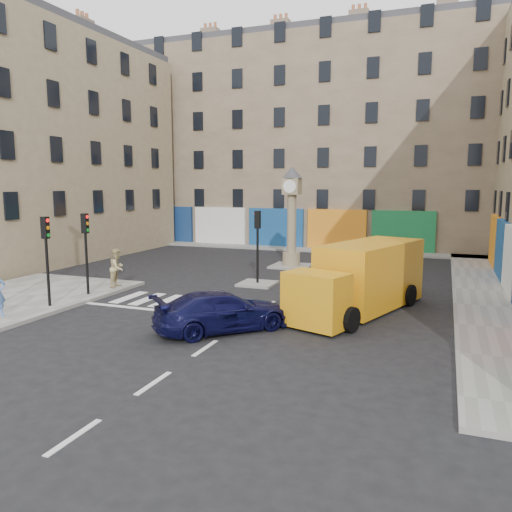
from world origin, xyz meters
The scene contains 14 objects.
ground centered at (0.00, 0.00, 0.00)m, with size 120.00×120.00×0.00m, color black.
sidewalk_right centered at (8.70, 10.00, 0.07)m, with size 2.60×30.00×0.15m, color gray.
sidewalk_far centered at (-4.00, 22.20, 0.07)m, with size 32.00×2.40×0.15m, color gray.
island_near centered at (-2.00, 8.00, 0.06)m, with size 1.80×1.80×0.12m, color gray.
island_far centered at (-2.00, 14.00, 0.06)m, with size 2.40×2.40×0.12m, color gray.
building_far centered at (-4.00, 28.00, 8.50)m, with size 32.00×10.00×17.00m, color #8D785E.
building_left centered at (-19.00, 12.00, 7.50)m, with size 8.00×20.00×15.00m, color #968562.
traffic_light_left_near centered at (-8.30, 0.20, 2.62)m, with size 0.28×0.22×3.70m.
traffic_light_left_far centered at (-8.30, 2.60, 2.62)m, with size 0.28×0.22×3.70m.
traffic_light_island centered at (-2.00, 8.00, 2.59)m, with size 0.28×0.22×3.70m.
clock_pillar centered at (-2.00, 14.00, 3.55)m, with size 1.20×1.20×6.10m.
navy_sedan centered at (-0.30, -0.03, 0.71)m, with size 1.98×4.87×1.41m, color black.
yellow_van centered at (3.85, 4.48, 1.37)m, with size 4.58×7.90×2.76m.
pedestrian_tan centered at (-8.00, 4.43, 1.10)m, with size 0.92×0.72×1.89m, color tan.
Camera 1 is at (6.91, -15.64, 5.16)m, focal length 35.00 mm.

